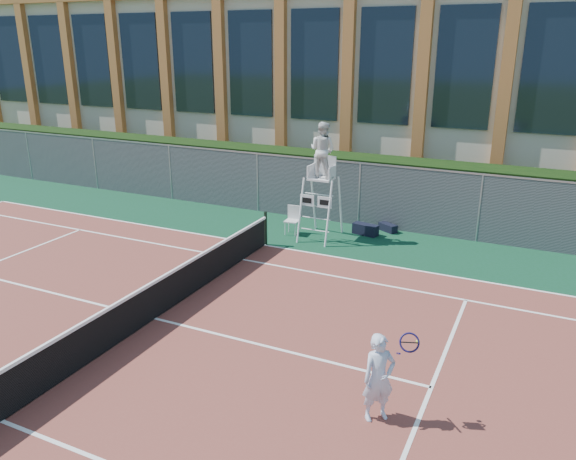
% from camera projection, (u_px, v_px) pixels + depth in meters
% --- Properties ---
extents(ground, '(120.00, 120.00, 0.00)m').
position_uv_depth(ground, '(155.00, 320.00, 13.06)').
color(ground, '#233814').
extents(apron, '(36.00, 20.00, 0.01)m').
position_uv_depth(apron, '(180.00, 302.00, 13.91)').
color(apron, '#0D3B1F').
rests_on(apron, ground).
extents(tennis_court, '(23.77, 10.97, 0.02)m').
position_uv_depth(tennis_court, '(155.00, 319.00, 13.05)').
color(tennis_court, brown).
rests_on(tennis_court, apron).
extents(tennis_net, '(0.10, 11.30, 1.10)m').
position_uv_depth(tennis_net, '(153.00, 299.00, 12.89)').
color(tennis_net, black).
rests_on(tennis_net, ground).
extents(fence, '(40.00, 0.06, 2.20)m').
position_uv_depth(fence, '(306.00, 189.00, 20.24)').
color(fence, '#595E60').
rests_on(fence, ground).
extents(hedge, '(40.00, 1.40, 2.20)m').
position_uv_depth(hedge, '(319.00, 182.00, 21.27)').
color(hedge, black).
rests_on(hedge, ground).
extents(building, '(45.00, 10.60, 8.22)m').
position_uv_depth(building, '(383.00, 85.00, 27.10)').
color(building, beige).
rests_on(building, ground).
extents(umpire_chair, '(1.07, 1.65, 3.83)m').
position_uv_depth(umpire_chair, '(322.00, 153.00, 17.67)').
color(umpire_chair, white).
rests_on(umpire_chair, ground).
extents(plastic_chair, '(0.48, 0.48, 0.95)m').
position_uv_depth(plastic_chair, '(293.00, 217.00, 18.73)').
color(plastic_chair, silver).
rests_on(plastic_chair, apron).
extents(sports_bag_near, '(0.90, 0.51, 0.36)m').
position_uv_depth(sports_bag_near, '(365.00, 229.00, 18.72)').
color(sports_bag_near, black).
rests_on(sports_bag_near, apron).
extents(sports_bag_far, '(0.71, 0.58, 0.26)m').
position_uv_depth(sports_bag_far, '(388.00, 227.00, 19.07)').
color(sports_bag_far, black).
rests_on(sports_bag_far, apron).
extents(tennis_player, '(0.95, 0.76, 1.60)m').
position_uv_depth(tennis_player, '(379.00, 377.00, 9.36)').
color(tennis_player, silver).
rests_on(tennis_player, tennis_court).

